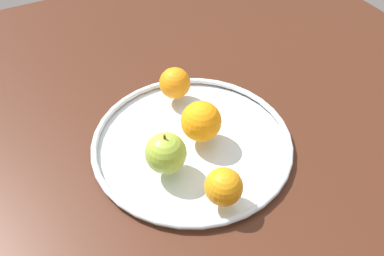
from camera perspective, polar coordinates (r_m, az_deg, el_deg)
The scene contains 6 objects.
ground_plane at distance 81.72cm, azimuth 0.00°, elevation -3.38°, with size 145.45×145.45×4.00cm, color #422114.
fruit_bowl at distance 79.57cm, azimuth 0.00°, elevation -1.98°, with size 39.03×39.03×1.80cm.
apple at distance 71.63cm, azimuth -3.69°, elevation -3.52°, with size 7.44×7.44×8.24cm.
orange_center at distance 77.12cm, azimuth 1.11°, elevation 1.16°, with size 7.78×7.78×7.78cm, color orange.
orange_front_left at distance 86.41cm, azimuth -2.40°, elevation 6.29°, with size 6.64×6.64×6.64cm, color orange.
orange_back_right at distance 67.69cm, azimuth 4.44°, elevation -8.18°, with size 6.46×6.46×6.46cm, color orange.
Camera 1 is at (25.09, 48.21, 59.03)cm, focal length 38.20 mm.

